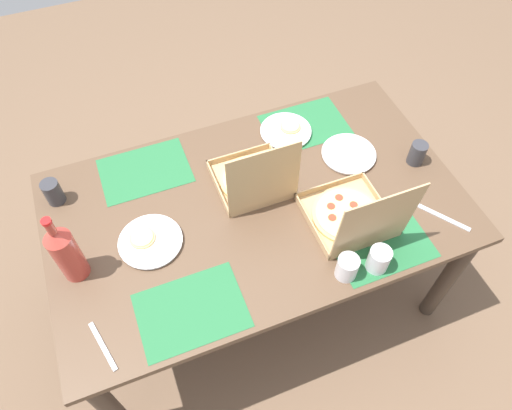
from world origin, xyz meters
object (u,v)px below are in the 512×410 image
Objects in this scene: plate_far_right at (349,154)px; cup_spare at (379,259)px; plate_near_left at (286,131)px; cup_dark at (417,153)px; plate_far_left at (150,241)px; soda_bottle at (66,252)px; cup_red at (53,192)px; pizza_box_corner_right at (253,179)px; pizza_box_edge_far at (353,216)px; cup_clear_right at (347,267)px.

cup_spare is at bearing 72.71° from plate_far_right.
cup_dark reaches higher than plate_near_left.
plate_near_left and plate_far_left have the same top height.
soda_bottle is (1.15, 0.14, 0.12)m from plate_far_right.
cup_red reaches higher than cup_dark.
plate_near_left is at bearing -38.96° from cup_dark.
soda_bottle reaches higher than pizza_box_corner_right.
cup_spare is (-1.02, 0.72, -0.00)m from cup_red.
plate_near_left is 0.98× the size of plate_far_right.
plate_near_left is at bearing -179.32° from cup_red.
pizza_box_edge_far is 0.76m from plate_far_left.
plate_near_left is 2.33× the size of cup_clear_right.
cup_spare is at bearing 89.41° from pizza_box_edge_far.
cup_red is at bearing -37.82° from cup_clear_right.
pizza_box_edge_far is 3.21× the size of cup_red.
cup_red is (0.74, -0.22, 0.00)m from pizza_box_corner_right.
cup_clear_right is at bearing 60.96° from plate_far_right.
soda_bottle is at bearing 10.05° from pizza_box_corner_right.
plate_near_left is (-0.24, -0.23, -0.04)m from pizza_box_corner_right.
plate_far_left is 2.26× the size of cup_red.
pizza_box_edge_far is 3.35× the size of cup_dark.
pizza_box_corner_right is 0.69m from cup_dark.
cup_red reaches higher than plate_far_left.
plate_far_right is at bearing -119.04° from cup_clear_right.
cup_spare reaches higher than cup_clear_right.
pizza_box_edge_far is 1.15m from cup_red.
plate_far_left is 2.35× the size of cup_dark.
cup_dark is at bearing 170.09° from pizza_box_corner_right.
plate_far_left is 0.72m from cup_clear_right.
cup_red is (1.02, -0.52, 0.00)m from pizza_box_edge_far.
plate_far_left is (0.73, -0.20, -0.04)m from pizza_box_edge_far.
pizza_box_edge_far reaches higher than plate_far_right.
cup_red is at bearing 0.68° from plate_near_left.
soda_bottle is at bearing 0.37° from cup_dark.
pizza_box_edge_far is 3.51× the size of cup_clear_right.
cup_dark is (-1.13, 0.01, 0.04)m from plate_far_left.
cup_clear_right reaches higher than plate_near_left.
plate_far_left is at bearing -28.25° from cup_spare.
plate_far_right is at bearing -107.29° from cup_spare.
cup_red is 1.05× the size of cup_spare.
cup_red is at bearing -35.04° from cup_spare.
pizza_box_edge_far reaches higher than pizza_box_corner_right.
cup_dark is 1.46m from cup_red.
pizza_box_edge_far is 0.22m from cup_clear_right.
cup_clear_right is at bearing 158.02° from soda_bottle.
plate_near_left is at bearing -154.17° from plate_far_left.
pizza_box_edge_far reaches higher than plate_far_left.
plate_far_left is 0.30m from soda_bottle.
plate_far_left is (0.69, 0.34, 0.00)m from plate_near_left.
soda_bottle reaches higher than cup_clear_right.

